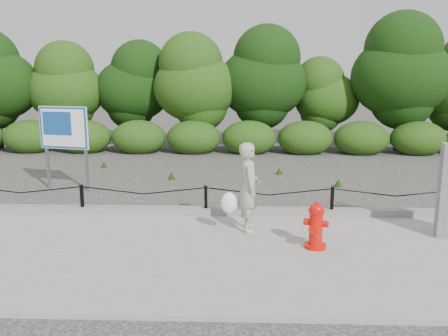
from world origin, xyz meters
TOP-DOWN VIEW (x-y plane):
  - ground at (0.00, 0.00)m, footprint 90.00×90.00m
  - sidewalk at (0.00, -2.00)m, footprint 14.00×4.00m
  - curb at (0.00, 0.05)m, footprint 14.00×0.22m
  - chain_barrier at (0.00, 0.00)m, footprint 10.06×0.06m
  - treeline at (0.55, 8.88)m, footprint 20.46×3.64m
  - fire_hydrant at (1.91, -1.75)m, footprint 0.47×0.47m
  - pedestrian at (0.81, -0.92)m, footprint 0.70×0.60m
  - advertising_sign at (-3.63, 2.25)m, footprint 1.28×0.36m

SIDE VIEW (x-z plane):
  - ground at x=0.00m, z-range 0.00..0.00m
  - sidewalk at x=0.00m, z-range 0.00..0.08m
  - curb at x=0.00m, z-range 0.08..0.22m
  - fire_hydrant at x=1.91m, z-range 0.06..0.84m
  - chain_barrier at x=0.00m, z-range 0.16..0.76m
  - pedestrian at x=0.81m, z-range 0.06..1.67m
  - advertising_sign at x=-3.63m, z-range 0.43..2.50m
  - treeline at x=0.55m, z-range 0.13..5.02m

